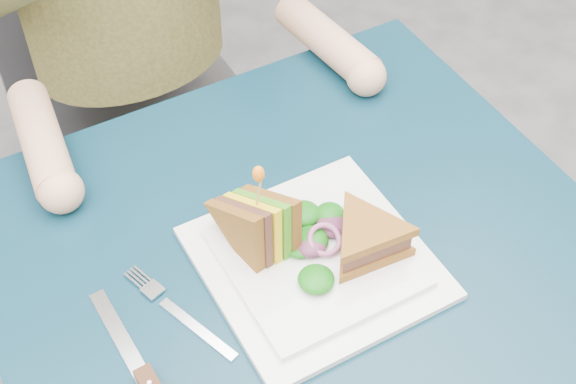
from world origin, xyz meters
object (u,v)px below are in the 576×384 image
table (315,307)px  plate (315,261)px  chair (119,59)px  sandwich_flat (367,239)px  sandwich_upright (261,227)px  fork (181,315)px

table → plate: bearing=75.3°
chair → sandwich_flat: 0.79m
plate → sandwich_flat: 0.07m
plate → sandwich_flat: size_ratio=2.04×
sandwich_flat → sandwich_upright: 0.13m
fork → sandwich_upright: bearing=15.0°
sandwich_upright → fork: (-0.12, -0.03, -0.05)m
table → fork: (-0.17, 0.02, 0.08)m
plate → sandwich_upright: bearing=138.0°
plate → sandwich_flat: bearing=-24.4°
plate → table: bearing=-104.7°
sandwich_flat → table: bearing=163.5°
chair → fork: size_ratio=5.33×
chair → fork: (-0.17, -0.72, 0.19)m
plate → chair: bearing=90.2°
sandwich_upright → table: bearing=-48.0°
sandwich_upright → fork: bearing=-165.0°
table → sandwich_flat: sandwich_flat is taller
chair → sandwich_upright: chair is taller
chair → fork: chair is taller
sandwich_upright → sandwich_flat: bearing=-33.7°
table → sandwich_upright: size_ratio=5.38×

